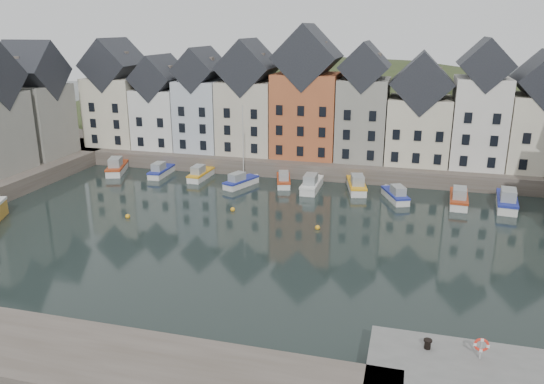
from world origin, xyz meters
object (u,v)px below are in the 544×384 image
at_px(boat_d, 240,181).
at_px(boat_a, 117,167).
at_px(mooring_bollard, 428,344).
at_px(life_ring_post, 481,345).

bearing_deg(boat_d, boat_a, -164.50).
distance_m(mooring_bollard, life_ring_post, 2.82).
relative_size(boat_a, life_ring_post, 5.24).
xyz_separation_m(boat_a, mooring_bollard, (40.81, -35.54, 1.57)).
distance_m(boat_a, boat_d, 18.62).
height_order(mooring_bollard, life_ring_post, life_ring_post).
distance_m(boat_d, mooring_bollard, 40.40).
bearing_deg(boat_a, boat_d, -24.76).
height_order(boat_a, life_ring_post, life_ring_post).
bearing_deg(boat_d, mooring_bollard, -35.21).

